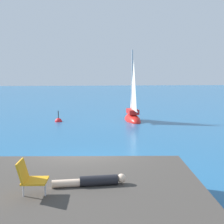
{
  "coord_description": "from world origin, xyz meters",
  "views": [
    {
      "loc": [
        0.06,
        -9.87,
        3.64
      ],
      "look_at": [
        1.96,
        8.92,
        1.05
      ],
      "focal_mm": 44.25,
      "sensor_mm": 36.0,
      "label": 1
    }
  ],
  "objects_px": {
    "sailboat_near": "(133,116)",
    "marker_buoy": "(58,122)",
    "beach_chair": "(29,177)",
    "person_sunbather": "(93,181)"
  },
  "relations": [
    {
      "from": "sailboat_near",
      "to": "marker_buoy",
      "type": "height_order",
      "value": "sailboat_near"
    },
    {
      "from": "beach_chair",
      "to": "sailboat_near",
      "type": "bearing_deg",
      "value": 76.24
    },
    {
      "from": "person_sunbather",
      "to": "beach_chair",
      "type": "height_order",
      "value": "beach_chair"
    },
    {
      "from": "sailboat_near",
      "to": "marker_buoy",
      "type": "relative_size",
      "value": 5.38
    },
    {
      "from": "sailboat_near",
      "to": "beach_chair",
      "type": "relative_size",
      "value": 7.62
    },
    {
      "from": "beach_chair",
      "to": "marker_buoy",
      "type": "relative_size",
      "value": 0.71
    },
    {
      "from": "person_sunbather",
      "to": "marker_buoy",
      "type": "xyz_separation_m",
      "value": [
        -2.2,
        15.1,
        -1.12
      ]
    },
    {
      "from": "sailboat_near",
      "to": "beach_chair",
      "type": "distance_m",
      "value": 16.26
    },
    {
      "from": "beach_chair",
      "to": "marker_buoy",
      "type": "height_order",
      "value": "beach_chair"
    },
    {
      "from": "beach_chair",
      "to": "person_sunbather",
      "type": "bearing_deg",
      "value": 22.08
    }
  ]
}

